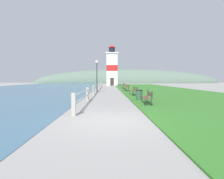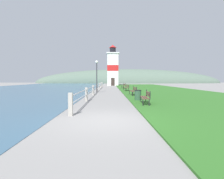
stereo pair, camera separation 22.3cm
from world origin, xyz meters
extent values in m
plane|color=gray|center=(0.00, 0.00, 0.00)|extent=(160.00, 160.00, 0.00)
cube|color=#2D6623|center=(7.68, 19.24, 0.03)|extent=(12.00, 57.72, 0.06)
cube|color=#385B75|center=(-14.18, 19.24, 0.01)|extent=(24.00, 92.36, 0.01)
cube|color=#A8A399|center=(-1.58, 1.00, 0.52)|extent=(0.18, 0.18, 1.05)
cube|color=#A8A399|center=(-1.58, 6.28, 0.52)|extent=(0.18, 0.18, 1.05)
cube|color=#A8A399|center=(-1.58, 11.57, 0.52)|extent=(0.18, 0.18, 1.05)
cube|color=#A8A399|center=(-1.58, 16.85, 0.52)|extent=(0.18, 0.18, 1.05)
cube|color=#A8A399|center=(-1.58, 22.14, 0.52)|extent=(0.18, 0.18, 1.05)
cube|color=#A8A399|center=(-1.58, 27.42, 0.52)|extent=(0.18, 0.18, 1.05)
cube|color=#A8A399|center=(-1.58, 32.71, 0.52)|extent=(0.18, 0.18, 1.05)
cylinder|color=#B2B2B7|center=(-1.58, 16.85, 0.89)|extent=(0.06, 31.71, 0.06)
cylinder|color=#B2B2B7|center=(-1.58, 16.85, 0.52)|extent=(0.06, 31.71, 0.06)
cube|color=brown|center=(2.32, 4.47, 0.47)|extent=(0.28, 1.90, 0.04)
cube|color=brown|center=(2.46, 4.46, 0.47)|extent=(0.28, 1.90, 0.04)
cube|color=brown|center=(2.61, 4.44, 0.47)|extent=(0.28, 1.90, 0.04)
cube|color=brown|center=(2.70, 4.44, 0.79)|extent=(0.23, 1.89, 0.11)
cube|color=brown|center=(2.70, 4.44, 0.63)|extent=(0.23, 1.89, 0.11)
cube|color=black|center=(2.20, 3.55, 0.23)|extent=(0.05, 0.05, 0.45)
cube|color=black|center=(2.36, 5.39, 0.23)|extent=(0.05, 0.05, 0.45)
cube|color=black|center=(2.56, 3.52, 0.23)|extent=(0.05, 0.05, 0.45)
cube|color=black|center=(2.73, 5.36, 0.23)|extent=(0.05, 0.05, 0.45)
cube|color=black|center=(2.61, 3.52, 0.70)|extent=(0.05, 0.05, 0.49)
cube|color=black|center=(2.78, 5.35, 0.70)|extent=(0.05, 0.05, 0.49)
cube|color=brown|center=(2.36, 10.76, 0.47)|extent=(0.19, 1.96, 0.04)
cube|color=brown|center=(2.51, 10.76, 0.47)|extent=(0.19, 1.96, 0.04)
cube|color=brown|center=(2.65, 10.77, 0.47)|extent=(0.19, 1.96, 0.04)
cube|color=brown|center=(2.74, 10.77, 0.79)|extent=(0.13, 1.96, 0.11)
cube|color=brown|center=(2.74, 10.77, 0.63)|extent=(0.13, 1.96, 0.11)
cube|color=black|center=(2.36, 9.80, 0.23)|extent=(0.05, 0.05, 0.45)
cube|color=black|center=(2.29, 11.71, 0.23)|extent=(0.05, 0.05, 0.45)
cube|color=black|center=(2.73, 9.81, 0.23)|extent=(0.05, 0.05, 0.45)
cube|color=black|center=(2.66, 11.72, 0.23)|extent=(0.05, 0.05, 0.45)
cube|color=black|center=(2.77, 9.82, 0.70)|extent=(0.05, 0.05, 0.49)
cube|color=black|center=(2.70, 11.72, 0.70)|extent=(0.05, 0.05, 0.49)
cube|color=brown|center=(2.29, 17.51, 0.47)|extent=(0.24, 2.00, 0.04)
cube|color=brown|center=(2.44, 17.52, 0.47)|extent=(0.24, 2.00, 0.04)
cube|color=brown|center=(2.59, 17.53, 0.47)|extent=(0.24, 2.00, 0.04)
cube|color=brown|center=(2.67, 17.53, 0.79)|extent=(0.18, 1.99, 0.11)
cube|color=brown|center=(2.67, 17.53, 0.63)|extent=(0.18, 1.99, 0.11)
cube|color=black|center=(2.32, 16.54, 0.23)|extent=(0.05, 0.05, 0.45)
cube|color=black|center=(2.19, 18.48, 0.23)|extent=(0.05, 0.05, 0.45)
cube|color=black|center=(2.69, 16.56, 0.23)|extent=(0.05, 0.05, 0.45)
cube|color=black|center=(2.56, 18.50, 0.23)|extent=(0.05, 0.05, 0.45)
cube|color=black|center=(2.74, 16.56, 0.70)|extent=(0.05, 0.05, 0.49)
cube|color=black|center=(2.61, 18.50, 0.70)|extent=(0.05, 0.05, 0.49)
cube|color=brown|center=(2.38, 23.74, 0.47)|extent=(0.31, 1.66, 0.04)
cube|color=brown|center=(2.52, 23.76, 0.47)|extent=(0.31, 1.66, 0.04)
cube|color=brown|center=(2.67, 23.77, 0.47)|extent=(0.31, 1.66, 0.04)
cube|color=brown|center=(2.76, 23.78, 0.79)|extent=(0.25, 1.66, 0.11)
cube|color=brown|center=(2.76, 23.78, 0.63)|extent=(0.25, 1.66, 0.11)
cube|color=black|center=(2.43, 22.93, 0.23)|extent=(0.06, 0.06, 0.45)
cube|color=black|center=(2.25, 24.53, 0.23)|extent=(0.06, 0.06, 0.45)
cube|color=black|center=(2.80, 22.98, 0.23)|extent=(0.06, 0.06, 0.45)
cube|color=black|center=(2.61, 24.58, 0.23)|extent=(0.06, 0.06, 0.45)
cube|color=black|center=(2.85, 22.98, 0.70)|extent=(0.06, 0.06, 0.49)
cube|color=black|center=(2.66, 24.58, 0.70)|extent=(0.06, 0.06, 0.49)
cube|color=white|center=(0.91, 39.08, 4.12)|extent=(2.83, 2.83, 8.24)
cube|color=red|center=(0.91, 39.08, 4.53)|extent=(2.87, 2.87, 1.48)
cube|color=white|center=(0.91, 39.08, 8.37)|extent=(3.26, 3.26, 0.25)
cylinder|color=black|center=(0.91, 39.08, 9.17)|extent=(1.56, 1.56, 1.35)
cone|color=red|center=(0.91, 39.08, 10.22)|extent=(1.95, 1.95, 0.74)
cube|color=#332823|center=(0.91, 37.65, 1.00)|extent=(0.90, 0.06, 2.00)
cylinder|color=#2D5138|center=(2.35, 6.45, 0.40)|extent=(0.50, 0.50, 0.80)
cylinder|color=black|center=(2.35, 6.45, 0.82)|extent=(0.54, 0.54, 0.04)
cylinder|color=#333338|center=(-1.43, 14.70, 1.80)|extent=(0.12, 0.12, 3.60)
sphere|color=white|center=(-1.43, 14.70, 3.78)|extent=(0.36, 0.36, 0.36)
ellipsoid|color=#566B5B|center=(8.00, 68.48, 0.00)|extent=(80.00, 16.00, 12.00)
camera|label=1|loc=(-0.01, -6.89, 1.66)|focal=28.00mm
camera|label=2|loc=(0.21, -6.89, 1.66)|focal=28.00mm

